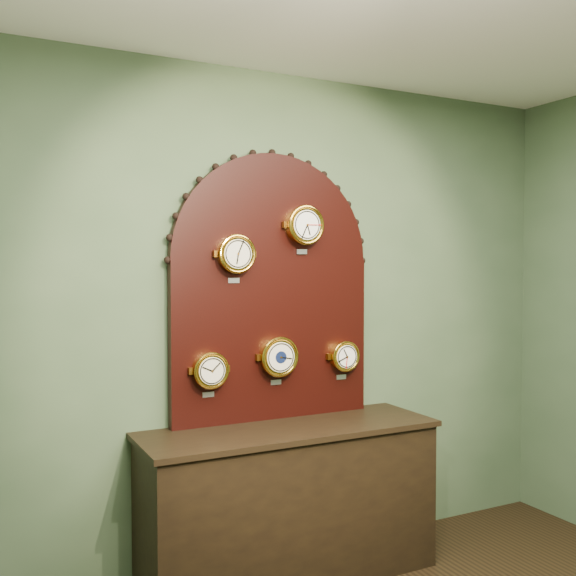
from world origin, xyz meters
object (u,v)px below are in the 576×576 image
barometer (278,357)px  roman_clock (236,254)px  shop_counter (290,505)px  arabic_clock (305,225)px  hygrometer (210,370)px  tide_clock (344,356)px  display_board (272,279)px

barometer → roman_clock: bearing=179.9°
shop_counter → arabic_clock: 1.55m
hygrometer → barometer: (0.40, -0.00, 0.05)m
arabic_clock → tide_clock: arabic_clock is taller
roman_clock → shop_counter: bearing=-31.8°
display_board → hygrometer: display_board is taller
shop_counter → tide_clock: tide_clock is taller
display_board → hygrometer: size_ratio=6.10×
shop_counter → arabic_clock: (0.17, 0.15, 1.53)m
display_board → hygrometer: (-0.40, -0.07, -0.48)m
shop_counter → tide_clock: bearing=19.4°
display_board → tide_clock: size_ratio=6.52×
roman_clock → tide_clock: (0.69, 0.00, -0.60)m
roman_clock → barometer: size_ratio=0.95×
arabic_clock → tide_clock: bearing=0.3°
shop_counter → roman_clock: size_ratio=6.04×
hygrometer → barometer: 0.41m
roman_clock → arabic_clock: bearing=-0.0°
roman_clock → hygrometer: size_ratio=1.06×
hygrometer → barometer: barometer is taller
hygrometer → tide_clock: 0.84m
roman_clock → hygrometer: (-0.15, 0.00, -0.62)m
arabic_clock → roman_clock: bearing=180.0°
barometer → tide_clock: barometer is taller
shop_counter → hygrometer: size_ratio=6.38×
hygrometer → arabic_clock: bearing=-0.1°
shop_counter → roman_clock: bearing=148.2°
arabic_clock → hygrometer: 0.97m
shop_counter → display_board: 1.25m
barometer → display_board: bearing=95.9°
shop_counter → display_board: (0.00, 0.22, 1.23)m
hygrometer → roman_clock: bearing=-0.1°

